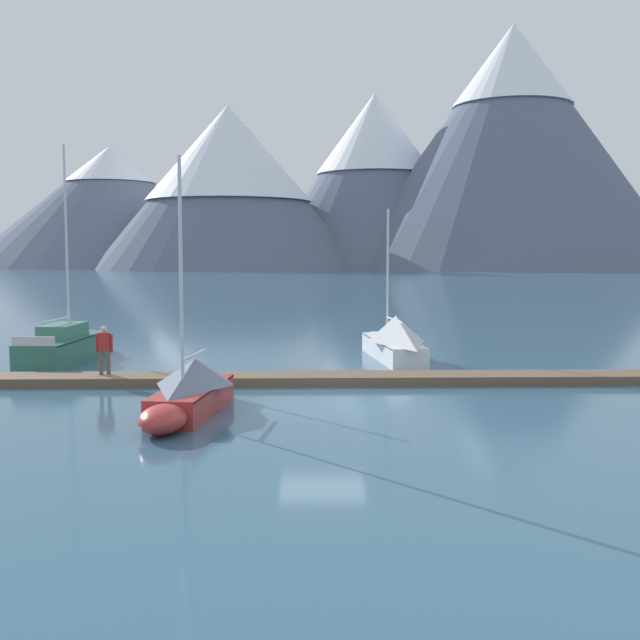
{
  "coord_description": "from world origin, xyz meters",
  "views": [
    {
      "loc": [
        -0.31,
        -21.95,
        4.56
      ],
      "look_at": [
        0.0,
        6.0,
        2.0
      ],
      "focal_mm": 42.59,
      "sensor_mm": 36.0,
      "label": 1
    }
  ],
  "objects_px": {
    "sailboat_second_berth": "(190,389)",
    "person_on_dock": "(104,347)",
    "sailboat_nearest_berth": "(68,345)",
    "sailboat_mid_dock_port": "(392,338)"
  },
  "relations": [
    {
      "from": "sailboat_nearest_berth",
      "to": "person_on_dock",
      "type": "height_order",
      "value": "sailboat_nearest_berth"
    },
    {
      "from": "person_on_dock",
      "to": "sailboat_second_berth",
      "type": "bearing_deg",
      "value": -53.38
    },
    {
      "from": "sailboat_nearest_berth",
      "to": "sailboat_second_berth",
      "type": "xyz_separation_m",
      "value": [
        6.74,
        -10.55,
        0.06
      ]
    },
    {
      "from": "sailboat_second_berth",
      "to": "person_on_dock",
      "type": "distance_m",
      "value": 6.26
    },
    {
      "from": "sailboat_second_berth",
      "to": "person_on_dock",
      "type": "relative_size",
      "value": 4.18
    },
    {
      "from": "person_on_dock",
      "to": "sailboat_mid_dock_port",
      "type": "bearing_deg",
      "value": 29.01
    },
    {
      "from": "sailboat_nearest_berth",
      "to": "sailboat_second_berth",
      "type": "distance_m",
      "value": 12.52
    },
    {
      "from": "sailboat_nearest_berth",
      "to": "person_on_dock",
      "type": "bearing_deg",
      "value": -61.44
    },
    {
      "from": "sailboat_mid_dock_port",
      "to": "person_on_dock",
      "type": "distance_m",
      "value": 12.04
    },
    {
      "from": "sailboat_second_berth",
      "to": "person_on_dock",
      "type": "xyz_separation_m",
      "value": [
        -3.72,
        5.0,
        0.56
      ]
    }
  ]
}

